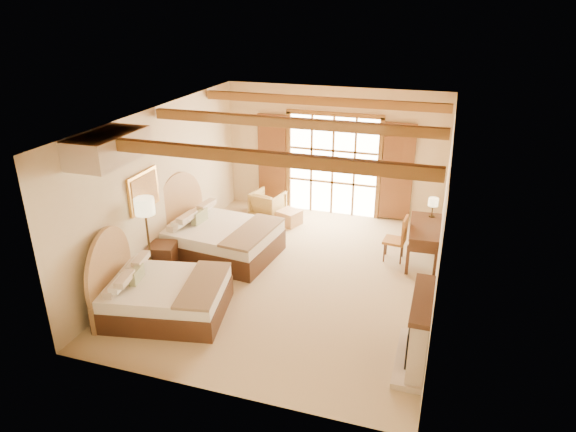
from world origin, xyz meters
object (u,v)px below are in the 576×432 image
at_px(bed_far, 214,235).
at_px(desk, 424,242).
at_px(nightstand, 163,258).
at_px(bed_near, 157,291).
at_px(armchair, 268,204).

relative_size(bed_far, desk, 1.59).
bearing_deg(nightstand, desk, 9.55).
bearing_deg(bed_far, bed_near, -83.56).
bearing_deg(nightstand, armchair, 59.22).
bearing_deg(bed_far, desk, 19.78).
xyz_separation_m(bed_far, nightstand, (-0.64, -1.06, -0.14)).
bearing_deg(desk, armchair, 159.82).
height_order(bed_far, desk, bed_far).
bearing_deg(bed_near, desk, 27.54).
xyz_separation_m(armchair, desk, (3.91, -1.22, 0.09)).
height_order(bed_near, bed_far, bed_far).
height_order(nightstand, armchair, armchair).
xyz_separation_m(bed_far, armchair, (0.39, 2.28, -0.11)).
distance_m(bed_far, nightstand, 1.24).
bearing_deg(nightstand, bed_near, -76.51).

